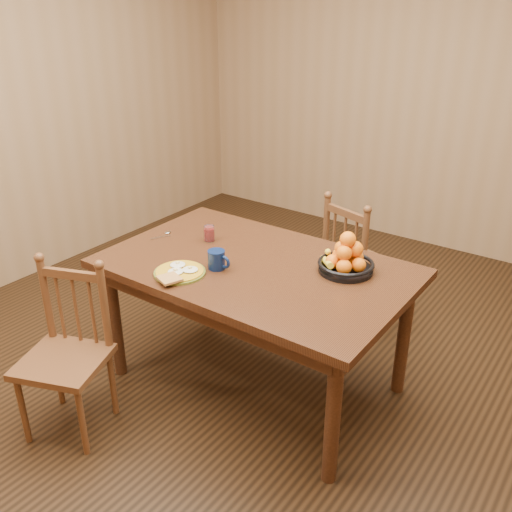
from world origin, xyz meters
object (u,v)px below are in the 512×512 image
Objects in this scene: chair_far at (357,263)px; fruit_bowl at (346,260)px; coffee_mug at (217,260)px; breakfast_plate at (179,272)px; dining_table at (256,279)px; chair_near at (67,354)px.

chair_far is 3.06× the size of fruit_bowl.
fruit_bowl reaches higher than coffee_mug.
breakfast_plate is 0.85m from fruit_bowl.
dining_table is at bearing 48.59° from coffee_mug.
dining_table is 12.00× the size of coffee_mug.
fruit_bowl is (0.98, 1.03, 0.39)m from chair_near.
breakfast_plate is at bearing 37.86° from chair_near.
dining_table is at bearing -154.17° from fruit_bowl.
chair_far is at bearing 110.27° from fruit_bowl.
dining_table is 5.52× the size of fruit_bowl.
chair_far is (0.15, 0.93, -0.23)m from dining_table.
coffee_mug is at bearing -131.41° from dining_table.
coffee_mug is at bearing 91.45° from chair_far.
fruit_bowl reaches higher than chair_far.
chair_far is 1.35m from breakfast_plate.
chair_near is 0.88m from coffee_mug.
coffee_mug reaches higher than dining_table.
breakfast_plate is at bearing 88.26° from chair_far.
chair_near reaches higher than breakfast_plate.
chair_far is at bearing 72.10° from breakfast_plate.
breakfast_plate is 1.04× the size of fruit_bowl.
chair_far reaches higher than dining_table.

